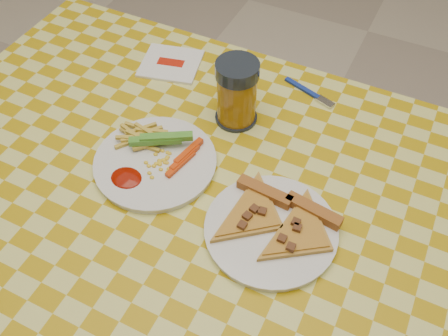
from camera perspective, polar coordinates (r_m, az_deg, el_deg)
The scene contains 8 objects.
table at distance 1.01m, azimuth -2.38°, elevation -5.35°, with size 1.28×0.88×0.76m.
plate_left at distance 0.99m, azimuth -7.84°, elevation 0.57°, with size 0.24×0.24×0.01m, color silver.
plate_right at distance 0.89m, azimuth 5.36°, elevation -7.12°, with size 0.23×0.23×0.01m, color silver.
fries_veggies at distance 0.99m, azimuth -7.89°, elevation 1.99°, with size 0.19×0.17×0.04m.
pizza_slices at distance 0.89m, azimuth 6.04°, elevation -5.93°, with size 0.24×0.22×0.02m.
drink_glass at distance 1.03m, azimuth 1.47°, elevation 8.55°, with size 0.09×0.09×0.15m.
napkin at distance 1.22m, azimuth -6.10°, elevation 11.80°, with size 0.16×0.15×0.01m.
fork at distance 1.15m, azimuth 9.75°, elevation 8.52°, with size 0.13×0.06×0.01m.
Camera 1 is at (0.29, -0.49, 1.51)m, focal length 40.00 mm.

